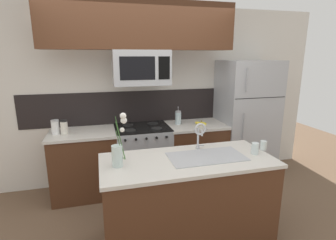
{
  "coord_description": "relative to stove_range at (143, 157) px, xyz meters",
  "views": [
    {
      "loc": [
        -0.57,
        -2.64,
        1.91
      ],
      "look_at": [
        0.21,
        0.27,
        1.16
      ],
      "focal_mm": 28.0,
      "sensor_mm": 36.0,
      "label": 1
    }
  ],
  "objects": [
    {
      "name": "sink_faucet",
      "position": [
        0.44,
        -1.05,
        0.65
      ],
      "size": [
        0.14,
        0.14,
        0.31
      ],
      "color": "#B7BABF",
      "rests_on": "island_counter"
    },
    {
      "name": "banana_bunch",
      "position": [
        0.87,
        -0.06,
        0.47
      ],
      "size": [
        0.19,
        0.12,
        0.08
      ],
      "color": "yellow",
      "rests_on": "back_counter_right"
    },
    {
      "name": "back_counter_right",
      "position": [
        0.8,
        0.0,
        -0.01
      ],
      "size": [
        0.88,
        0.65,
        0.91
      ],
      "color": "#4C2B19",
      "rests_on": "ground"
    },
    {
      "name": "microwave",
      "position": [
        0.0,
        -0.02,
        1.28
      ],
      "size": [
        0.74,
        0.4,
        0.45
      ],
      "color": "#A8AAAF"
    },
    {
      "name": "storage_jar_medium",
      "position": [
        -1.02,
        -0.03,
        0.54
      ],
      "size": [
        0.09,
        0.09,
        0.18
      ],
      "color": "silver",
      "rests_on": "back_counter_left"
    },
    {
      "name": "flower_vase",
      "position": [
        -0.43,
        -1.25,
        0.59
      ],
      "size": [
        0.15,
        0.1,
        0.5
      ],
      "color": "silver",
      "rests_on": "island_counter"
    },
    {
      "name": "drinking_glass",
      "position": [
        0.96,
        -1.31,
        0.51
      ],
      "size": [
        0.07,
        0.07,
        0.12
      ],
      "color": "silver",
      "rests_on": "island_counter"
    },
    {
      "name": "stove_range",
      "position": [
        0.0,
        0.0,
        0.0
      ],
      "size": [
        0.76,
        0.64,
        0.93
      ],
      "color": "#A8AAAF",
      "rests_on": "ground"
    },
    {
      "name": "storage_jar_tall",
      "position": [
        -1.13,
        -0.01,
        0.54
      ],
      "size": [
        0.1,
        0.1,
        0.19
      ],
      "color": "silver",
      "rests_on": "back_counter_left"
    },
    {
      "name": "french_press",
      "position": [
        0.55,
        0.06,
        0.55
      ],
      "size": [
        0.09,
        0.09,
        0.27
      ],
      "color": "silver",
      "rests_on": "back_counter_right"
    },
    {
      "name": "back_counter_left",
      "position": [
        -0.81,
        0.0,
        -0.01
      ],
      "size": [
        0.88,
        0.65,
        0.91
      ],
      "color": "#4C2B19",
      "rests_on": "ground"
    },
    {
      "name": "spare_glass",
      "position": [
        1.12,
        -1.22,
        0.5
      ],
      "size": [
        0.07,
        0.07,
        0.1
      ],
      "color": "silver",
      "rests_on": "island_counter"
    },
    {
      "name": "kitchen_sink",
      "position": [
        0.44,
        -1.25,
        0.38
      ],
      "size": [
        0.76,
        0.41,
        0.16
      ],
      "color": "#ADAFB5",
      "rests_on": "island_counter"
    },
    {
      "name": "ground_plane",
      "position": [
        -0.0,
        -0.9,
        -0.46
      ],
      "size": [
        10.0,
        10.0,
        0.0
      ],
      "primitive_type": "plane",
      "color": "brown"
    },
    {
      "name": "upper_cabinet_band",
      "position": [
        -0.0,
        -0.05,
        1.81
      ],
      "size": [
        2.46,
        0.34,
        0.6
      ],
      "primitive_type": "cube",
      "color": "#4C2B19"
    },
    {
      "name": "splash_band",
      "position": [
        -0.0,
        0.32,
        0.69
      ],
      "size": [
        3.31,
        0.01,
        0.48
      ],
      "primitive_type": "cube",
      "color": "black",
      "rests_on": "rear_partition"
    },
    {
      "name": "refrigerator",
      "position": [
        1.64,
        0.02,
        0.46
      ],
      "size": [
        0.83,
        0.74,
        1.83
      ],
      "color": "#A8AAAF",
      "rests_on": "ground"
    },
    {
      "name": "rear_partition",
      "position": [
        0.3,
        0.38,
        0.84
      ],
      "size": [
        5.2,
        0.1,
        2.6
      ],
      "primitive_type": "cube",
      "color": "silver",
      "rests_on": "ground"
    },
    {
      "name": "island_counter",
      "position": [
        0.25,
        -1.25,
        -0.01
      ],
      "size": [
        1.71,
        0.77,
        0.91
      ],
      "color": "#4C2B19",
      "rests_on": "ground"
    }
  ]
}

